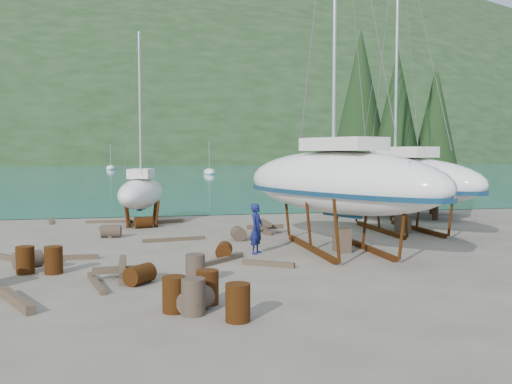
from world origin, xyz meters
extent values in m
plane|color=#5B5348|center=(0.00, 0.00, 0.00)|extent=(600.00, 600.00, 0.00)
plane|color=#1B6B88|center=(0.00, 315.00, 0.01)|extent=(700.00, 700.00, 0.00)
ellipsoid|color=black|center=(0.00, 320.00, 0.00)|extent=(800.00, 360.00, 110.00)
cube|color=beige|center=(-20.00, 190.00, 2.00)|extent=(6.00, 5.00, 4.00)
cube|color=#A54C2D|center=(-20.00, 190.00, 4.80)|extent=(6.60, 5.60, 1.60)
cube|color=beige|center=(30.00, 190.00, 2.00)|extent=(6.00, 5.00, 4.00)
cube|color=#A54C2D|center=(30.00, 190.00, 4.80)|extent=(6.60, 5.60, 1.60)
cylinder|color=black|center=(12.50, 12.00, 0.80)|extent=(0.36, 0.36, 1.60)
cone|color=black|center=(12.50, 12.00, 5.80)|extent=(3.60, 3.60, 8.40)
cylinder|color=black|center=(14.00, 10.00, 0.68)|extent=(0.36, 0.36, 1.36)
cone|color=black|center=(14.00, 10.00, 4.93)|extent=(3.06, 3.06, 7.14)
cylinder|color=black|center=(11.00, 14.00, 0.92)|extent=(0.36, 0.36, 1.84)
cone|color=black|center=(11.00, 14.00, 6.67)|extent=(4.14, 4.14, 9.66)
cylinder|color=black|center=(15.50, 13.00, 0.72)|extent=(0.36, 0.36, 1.44)
cone|color=black|center=(15.50, 13.00, 5.22)|extent=(3.24, 3.24, 7.56)
ellipsoid|color=white|center=(10.00, 80.00, 0.38)|extent=(2.00, 5.00, 1.40)
cylinder|color=silver|center=(10.00, 80.00, 3.23)|extent=(0.08, 0.08, 5.00)
ellipsoid|color=white|center=(-8.00, 110.00, 0.38)|extent=(2.00, 5.00, 1.40)
cylinder|color=silver|center=(-8.00, 110.00, 3.23)|extent=(0.08, 0.08, 5.00)
ellipsoid|color=white|center=(5.05, 1.75, 2.69)|extent=(7.18, 11.12, 2.51)
cube|color=#0D2C44|center=(5.05, 1.21, 1.88)|extent=(1.00, 1.88, 1.00)
cube|color=silver|center=(5.05, 1.21, 4.20)|extent=(2.87, 3.65, 0.50)
cube|color=#502A0D|center=(3.95, 1.75, 0.10)|extent=(0.18, 5.92, 0.20)
cube|color=#502A0D|center=(6.14, 1.75, 0.10)|extent=(0.18, 5.92, 0.20)
cube|color=brown|center=(5.05, 1.21, 0.47)|extent=(0.50, 0.80, 0.93)
ellipsoid|color=white|center=(9.84, 6.16, 2.49)|extent=(6.22, 10.13, 2.31)
cube|color=#0D2C44|center=(9.84, 5.68, 1.78)|extent=(0.88, 1.73, 1.00)
cube|color=silver|center=(9.84, 5.68, 3.89)|extent=(2.53, 3.30, 0.50)
cylinder|color=silver|center=(9.84, 6.65, 9.60)|extent=(0.14, 0.14, 11.72)
cube|color=#502A0D|center=(8.85, 6.16, 0.10)|extent=(0.18, 5.37, 0.20)
cube|color=#502A0D|center=(10.84, 6.16, 0.10)|extent=(0.18, 5.37, 0.20)
cube|color=brown|center=(9.84, 5.68, 0.42)|extent=(0.50, 0.80, 0.83)
ellipsoid|color=white|center=(-2.50, 11.86, 1.66)|extent=(3.43, 6.76, 1.66)
cube|color=#0D2C44|center=(-2.50, 11.54, 1.28)|extent=(0.50, 1.19, 1.00)
cube|color=silver|center=(-2.50, 11.54, 2.75)|extent=(1.53, 2.14, 0.50)
cylinder|color=silver|center=(-2.50, 12.18, 6.48)|extent=(0.14, 0.14, 7.77)
cube|color=#502A0D|center=(-3.21, 11.86, 0.10)|extent=(0.18, 3.56, 0.20)
cube|color=#502A0D|center=(-1.79, 11.86, 0.10)|extent=(0.18, 3.56, 0.20)
cube|color=brown|center=(-2.50, 11.54, 0.17)|extent=(0.50, 0.80, 0.33)
imported|color=#11174D|center=(1.71, 1.52, 0.96)|extent=(0.78, 0.84, 1.93)
cylinder|color=#2D2823|center=(-1.42, -5.99, 0.29)|extent=(0.99, 1.05, 0.58)
cylinder|color=#502A0D|center=(-0.56, -6.97, 0.44)|extent=(0.58, 0.58, 0.88)
cylinder|color=#502A0D|center=(-2.43, 9.95, 0.29)|extent=(0.99, 0.77, 0.58)
cylinder|color=#2D2823|center=(-1.12, -2.99, 0.44)|extent=(0.58, 0.58, 0.88)
cylinder|color=#502A0D|center=(0.33, 0.81, 0.29)|extent=(0.76, 0.99, 0.58)
cylinder|color=#502A0D|center=(-1.05, -5.35, 0.44)|extent=(0.58, 0.58, 0.88)
cylinder|color=#502A0D|center=(-6.30, -0.46, 0.44)|extent=(0.58, 0.58, 0.88)
cylinder|color=#2D2823|center=(-3.92, 6.98, 0.29)|extent=(0.93, 0.66, 0.58)
cylinder|color=#502A0D|center=(-1.93, -5.89, 0.44)|extent=(0.58, 0.58, 0.88)
cylinder|color=#2D2823|center=(1.63, 5.02, 0.29)|extent=(0.60, 0.89, 0.58)
cylinder|color=#502A0D|center=(-2.72, -2.72, 0.29)|extent=(1.01, 1.05, 0.58)
cylinder|color=#502A0D|center=(-5.41, -0.66, 0.44)|extent=(0.58, 0.58, 0.88)
cylinder|color=#2D2823|center=(-6.39, 0.48, 0.29)|extent=(1.05, 0.96, 0.58)
cylinder|color=#2D2823|center=(-1.50, -6.22, 0.44)|extent=(0.58, 0.58, 0.88)
cube|color=brown|center=(-7.44, 13.40, 0.07)|extent=(0.48, 2.24, 0.14)
cube|color=brown|center=(-3.98, -2.62, 0.07)|extent=(0.69, 2.53, 0.15)
cube|color=brown|center=(-7.12, 1.84, 0.09)|extent=(1.53, 1.78, 0.17)
cube|color=brown|center=(0.01, -0.04, 0.08)|extent=(2.11, 2.06, 0.16)
cube|color=brown|center=(-0.88, 11.79, 0.10)|extent=(1.62, 0.75, 0.19)
cube|color=brown|center=(1.59, -0.93, 0.09)|extent=(1.66, 1.18, 0.17)
cube|color=brown|center=(-4.20, 12.49, 0.08)|extent=(2.55, 0.35, 0.15)
cube|color=brown|center=(-4.26, 8.22, 0.08)|extent=(0.74, 2.94, 0.16)
cube|color=brown|center=(-1.18, 5.31, 0.08)|extent=(2.76, 0.66, 0.15)
cube|color=brown|center=(-5.21, 1.73, 0.08)|extent=(2.08, 0.23, 0.17)
cube|color=brown|center=(-5.87, -4.31, 0.11)|extent=(1.35, 2.46, 0.23)
cube|color=brown|center=(-3.23, -1.95, 0.10)|extent=(0.20, 1.80, 0.20)
cube|color=brown|center=(-3.23, -1.95, 0.30)|extent=(1.80, 0.20, 0.20)
cube|color=brown|center=(-3.23, -1.95, 0.50)|extent=(0.20, 1.80, 0.20)
cube|color=brown|center=(3.28, 6.90, 0.10)|extent=(0.20, 1.80, 0.20)
cube|color=brown|center=(3.28, 6.90, 0.30)|extent=(1.80, 0.20, 0.20)
cube|color=brown|center=(3.28, 6.90, 0.50)|extent=(0.20, 1.80, 0.20)
camera|label=1|loc=(-2.83, -19.64, 3.89)|focal=40.00mm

